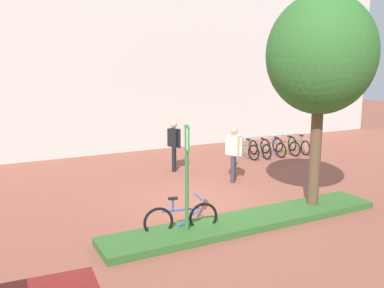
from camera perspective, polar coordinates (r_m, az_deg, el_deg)
The scene contains 10 objects.
ground_plane at distance 11.52m, azimuth 1.74°, elevation -7.76°, with size 60.00×60.00×0.00m, color brown.
building_facade at distance 18.07m, azimuth -10.47°, elevation 14.94°, with size 28.00×1.20×10.00m, color silver.
planter_strip at distance 10.03m, azimuth 7.60°, elevation -10.29°, with size 7.00×1.10×0.16m, color #336028.
tree_sidewalk at distance 10.72m, azimuth 17.01°, elevation 11.37°, with size 2.61×2.61×5.32m.
parking_sign_post at distance 8.79m, azimuth -0.71°, elevation -2.89°, with size 0.10×0.36×2.44m.
bike_at_sign at distance 9.34m, azimuth -1.45°, elevation -10.05°, with size 1.67×0.45×0.86m.
bike_rack_cluster at distance 17.27m, azimuth 10.88°, elevation -0.41°, with size 3.20×1.75×0.83m.
bollard_steel at distance 14.98m, azimuth 5.62°, elevation -1.60°, with size 0.16×0.16×0.90m, color #ADADB2.
person_shirt_blue at distance 13.25m, azimuth 5.64°, elevation -0.90°, with size 0.39×0.56×1.72m.
person_suited_navy at distance 14.49m, azimuth -2.45°, elevation 0.17°, with size 0.37×0.58×1.72m.
Camera 1 is at (-5.30, -9.53, 3.70)m, focal length 39.48 mm.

